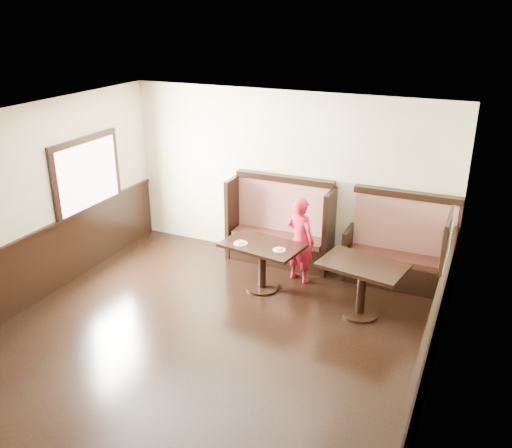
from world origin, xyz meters
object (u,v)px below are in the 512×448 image
Objects in this scene: table_neighbor at (362,277)px; booth_main at (281,231)px; table_main at (262,254)px; booth_neighbor at (399,254)px; child at (300,240)px.

booth_main is at bearing 154.68° from table_neighbor.
table_main is 1.54m from table_neighbor.
booth_neighbor reaches higher than table_main.
table_neighbor is (-0.30, -1.16, 0.10)m from booth_neighbor.
booth_main is 1.39× the size of table_main.
table_neighbor is at bearing -104.51° from booth_neighbor.
booth_main is 1.42× the size of table_neighbor.
table_neighbor is 1.28m from child.
booth_neighbor is 1.20m from table_neighbor.
child is (0.42, 0.50, 0.11)m from table_main.
booth_main is at bearing -26.43° from child.
booth_neighbor is 2.11m from table_main.
table_main is (0.11, -1.03, 0.04)m from booth_main.
table_main is at bearing -83.70° from booth_main.
booth_neighbor reaches higher than child.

